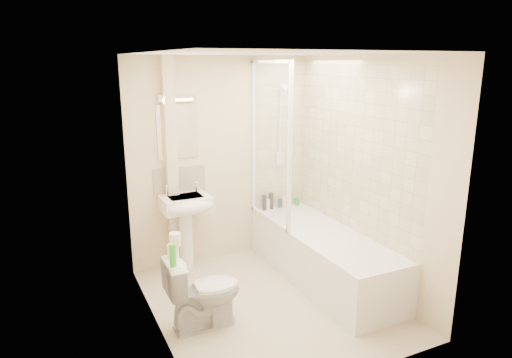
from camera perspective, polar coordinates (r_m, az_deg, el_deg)
name	(u,v)px	position (r m, az deg, el deg)	size (l,w,h in m)	color
floor	(270,302)	(4.71, 1.72, -15.15)	(2.50, 2.50, 0.00)	beige
wall_back	(222,161)	(5.36, -4.29, 2.27)	(2.20, 0.02, 2.40)	beige
wall_left	(153,202)	(3.89, -12.74, -2.78)	(0.02, 2.50, 2.40)	beige
wall_right	(365,174)	(4.84, 13.50, 0.57)	(0.02, 2.50, 2.40)	beige
ceiling	(272,53)	(4.10, 1.98, 15.45)	(2.20, 2.50, 0.02)	white
tile_back	(279,138)	(5.62, 2.89, 5.20)	(0.70, 0.01, 1.75)	beige
tile_right	(354,150)	(4.94, 12.10, 3.60)	(0.01, 2.10, 1.75)	beige
pipe_boxing	(171,167)	(5.12, -10.53, 1.48)	(0.12, 0.12, 2.40)	beige
splashback	(180,180)	(5.23, -9.53, -0.11)	(0.60, 0.01, 0.30)	beige
mirror	(178,132)	(5.12, -9.78, 5.85)	(0.46, 0.01, 0.60)	white
strip_light	(177,98)	(5.06, -9.89, 9.96)	(0.42, 0.07, 0.07)	silver
bathtub	(323,255)	(5.08, 8.34, -9.35)	(0.70, 2.10, 0.55)	white
shower_screen	(270,143)	(5.07, 1.75, 4.48)	(0.04, 0.92, 1.80)	white
shower_fixture	(281,128)	(5.56, 3.11, 6.35)	(0.10, 0.16, 0.99)	white
pedestal_sink	(187,212)	(5.11, -8.67, -4.14)	(0.53, 0.48, 1.01)	white
bottle_black_a	(264,203)	(5.62, 1.05, -2.99)	(0.05, 0.05, 0.18)	black
bottle_white_a	(268,204)	(5.65, 1.47, -3.17)	(0.06, 0.06, 0.13)	white
bottle_black_b	(271,201)	(5.66, 1.89, -2.76)	(0.06, 0.06, 0.20)	black
bottle_blue	(280,203)	(5.73, 3.04, -3.03)	(0.05, 0.05, 0.11)	#121F52
bottle_cream	(284,201)	(5.75, 3.52, -2.79)	(0.06, 0.06, 0.15)	beige
bottle_white_b	(289,201)	(5.79, 4.21, -2.82)	(0.06, 0.06, 0.12)	white
bottle_green	(297,201)	(5.85, 5.13, -2.81)	(0.07, 0.07, 0.09)	green
toilet	(204,291)	(4.22, -6.55, -13.77)	(0.67, 0.38, 0.68)	white
toilet_roll_lower	(173,251)	(4.07, -10.33, -8.79)	(0.10, 0.10, 0.11)	white
toilet_roll_upper	(175,239)	(4.02, -10.08, -7.42)	(0.10, 0.10, 0.11)	white
green_bottle	(173,255)	(3.87, -10.38, -9.35)	(0.05, 0.05, 0.20)	green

